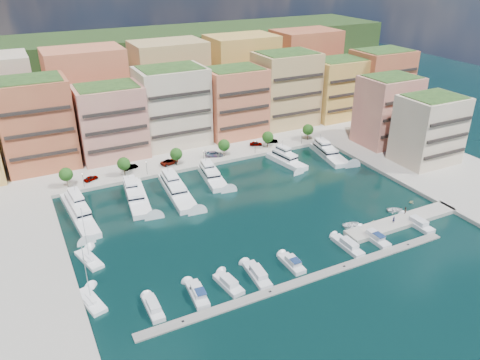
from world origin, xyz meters
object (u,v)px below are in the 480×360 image
Objects in this scene: cruiser_4 at (292,264)px; cruiser_0 at (153,308)px; yacht_1 at (136,196)px; sailboat_1 at (89,260)px; tree_1 at (124,164)px; cruiser_3 at (257,275)px; lamppost_0 at (83,178)px; car_2 at (169,162)px; yacht_5 at (285,159)px; lamppost_2 at (204,155)px; car_1 at (130,167)px; tree_3 at (224,145)px; car_5 at (271,141)px; yacht_2 at (176,189)px; cruiser_2 at (229,284)px; cruiser_9 at (417,224)px; tender_0 at (351,225)px; car_4 at (256,144)px; cruiser_6 at (348,246)px; tender_1 at (374,222)px; yacht_3 at (212,176)px; person_1 at (405,210)px; tree_2 at (176,154)px; lamppost_1 at (146,166)px; lamppost_4 at (302,136)px; tender_3 at (411,202)px; car_0 at (91,178)px; cruiser_7 at (374,238)px; yacht_6 at (328,152)px; cruiser_1 at (198,294)px; tree_4 at (268,137)px; tender_2 at (395,210)px; tree_5 at (308,130)px; person_0 at (394,219)px; car_3 at (214,154)px; sailboat_0 at (91,302)px.

cruiser_0 is at bearing 179.98° from cruiser_4.
yacht_1 is 28.24m from sailboat_1.
cruiser_3 is (12.18, -58.10, -4.20)m from tree_1.
car_2 is at bearing 9.02° from lamppost_0.
yacht_5 reaches higher than car_2.
lamppost_2 is 22.33m from car_1.
tree_1 is 41.07m from sailboat_1.
tree_3 reaches higher than car_5.
cruiser_2 is at bearing -96.01° from yacht_2.
cruiser_9 is 15.98m from tender_0.
cruiser_4 is at bearing -178.62° from car_4.
tender_0 is (6.67, 7.02, -0.09)m from cruiser_6.
car_4 is (-2.30, 55.91, 1.26)m from tender_1.
yacht_3 is at bearing 105.58° from cruiser_6.
tender_0 is 14.97m from person_1.
lamppost_1 is (-10.00, -2.30, -0.92)m from tree_2.
tree_3 is at bearing 2.99° from lamppost_0.
tender_1 is at bearing 146.83° from cruiser_9.
lamppost_4 reaches higher than tender_3.
yacht_3 is 4.04× the size of car_0.
cruiser_7 is 5.11× the size of person_1.
lamppost_2 is (36.00, 0.00, 0.00)m from lamppost_0.
yacht_6 is 78.34m from cruiser_1.
cruiser_2 is at bearing 157.19° from car_2.
lamppost_1 is 18.00m from lamppost_2.
cruiser_1 is (-32.96, -58.11, -4.17)m from tree_3.
cruiser_4 is (-27.47, -58.09, -4.17)m from tree_4.
tree_3 is at bearing 45.63° from tender_2.
car_0 is (-9.47, 1.09, -3.04)m from tree_1.
car_2 is at bearing 41.72° from tender_3.
car_4 is 2.40× the size of person_1.
tree_5 is at bearing 38.23° from cruiser_0.
person_0 is (36.66, -57.46, 0.07)m from car_2.
yacht_5 is 36.12m from car_2.
cruiser_0 is 4.32× the size of person_1.
cruiser_6 is 5.34× the size of person_0.
yacht_1 is 33.40m from car_3.
tree_4 is 12.25m from lamppost_4.
sailboat_1 is 50.12m from car_2.
yacht_1 is at bearing -178.94° from yacht_6.
cruiser_0 is 63.02m from car_1.
tree_1 is at bearing 10.85° from lamppost_0.
yacht_6 is 11.32× the size of person_0.
lamppost_2 is 0.95× the size of tender_0.
tender_1 is at bearing -157.62° from car_0.
yacht_6 reaches higher than car_1.
yacht_1 is 5.18× the size of car_0.
tender_3 is (83.15, 1.71, 0.10)m from sailboat_0.
cruiser_3 is 45.10m from tender_2.
yacht_5 is 3.63× the size of car_5.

